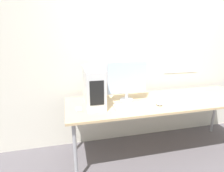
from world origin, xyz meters
The scene contains 8 objects.
ground_plane centered at (0.00, 0.00, 0.00)m, with size 14.00×14.00×0.00m, color #565156.
wall_back centered at (0.00, 0.88, 1.35)m, with size 8.00×0.07×2.70m.
desk centered at (0.00, 0.37, 0.73)m, with size 2.41×0.75×0.77m.
pc_tower centered at (-0.86, 0.42, 1.00)m, with size 0.22×0.48×0.45m.
monitor_main centered at (-0.44, 0.46, 1.05)m, with size 0.50×0.17×0.50m.
keyboard centered at (-0.41, 0.25, 0.78)m, with size 0.48×0.14×0.02m.
mouse centered at (-0.11, 0.22, 0.79)m, with size 0.07×0.09×0.03m.
cell_phone centered at (-1.05, 0.31, 0.78)m, with size 0.07×0.13×0.01m.
Camera 1 is at (-1.14, -1.66, 1.64)m, focal length 30.00 mm.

